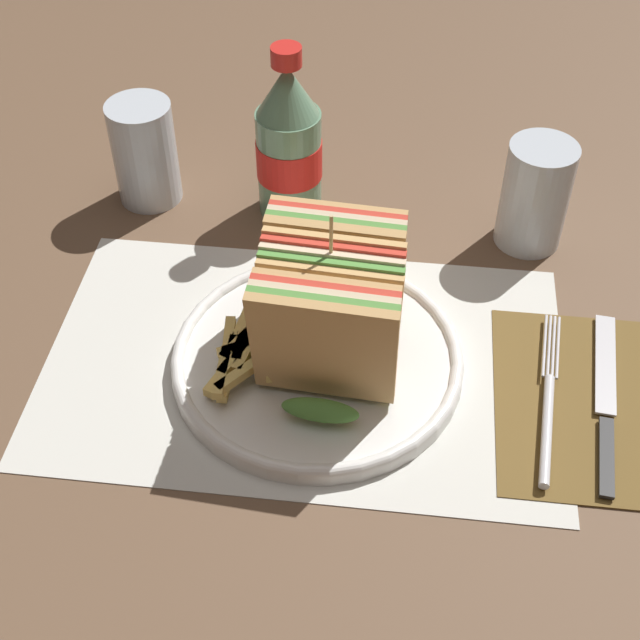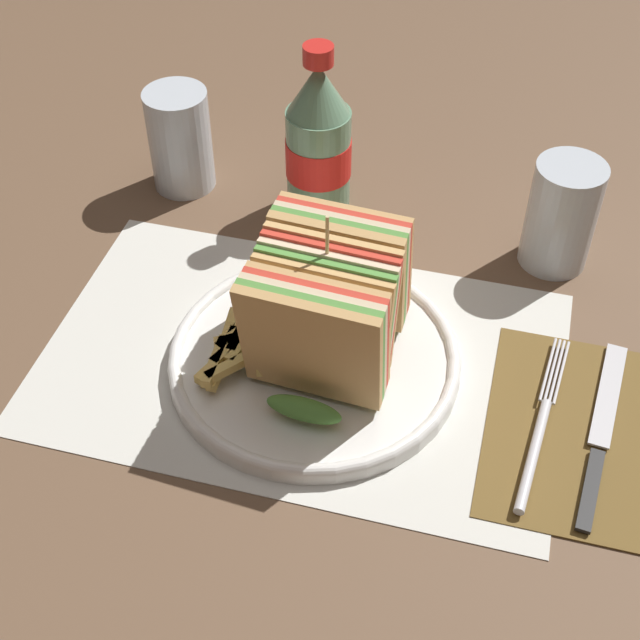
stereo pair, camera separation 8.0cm
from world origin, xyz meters
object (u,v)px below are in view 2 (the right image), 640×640
at_px(club_sandwich, 329,307).
at_px(coke_bottle_near, 318,143).
at_px(knife, 601,435).
at_px(glass_far, 181,146).
at_px(glass_near, 562,215).
at_px(plate_main, 314,358).
at_px(fork, 538,436).

distance_m(club_sandwich, coke_bottle_near, 0.24).
relative_size(knife, glass_far, 1.77).
bearing_deg(glass_near, plate_main, -133.94).
bearing_deg(glass_near, fork, -88.50).
relative_size(plate_main, glass_far, 2.30).
height_order(fork, glass_far, glass_far).
height_order(glass_near, glass_far, same).
bearing_deg(club_sandwich, glass_near, 47.77).
bearing_deg(fork, glass_far, 153.18).
distance_m(plate_main, coke_bottle_near, 0.25).
height_order(club_sandwich, coke_bottle_near, coke_bottle_near).
bearing_deg(knife, glass_near, 110.37).
bearing_deg(plate_main, glass_near, 46.06).
relative_size(coke_bottle_near, glass_far, 1.67).
bearing_deg(glass_near, glass_far, 176.18).
xyz_separation_m(plate_main, fork, (0.20, -0.04, -0.00)).
relative_size(plate_main, glass_near, 2.30).
height_order(plate_main, coke_bottle_near, coke_bottle_near).
height_order(fork, coke_bottle_near, coke_bottle_near).
bearing_deg(knife, plate_main, -178.42).
xyz_separation_m(plate_main, glass_far, (-0.21, 0.23, 0.04)).
distance_m(club_sandwich, knife, 0.25).
height_order(fork, knife, fork).
distance_m(plate_main, club_sandwich, 0.07).
bearing_deg(knife, coke_bottle_near, 147.40).
bearing_deg(fork, knife, 23.66).
xyz_separation_m(knife, glass_far, (-0.47, 0.25, 0.04)).
xyz_separation_m(coke_bottle_near, glass_far, (-0.16, 0.00, -0.03)).
relative_size(fork, glass_far, 1.72).
xyz_separation_m(knife, glass_near, (-0.06, 0.22, 0.05)).
bearing_deg(knife, club_sandwich, -179.01).
distance_m(plate_main, knife, 0.26).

